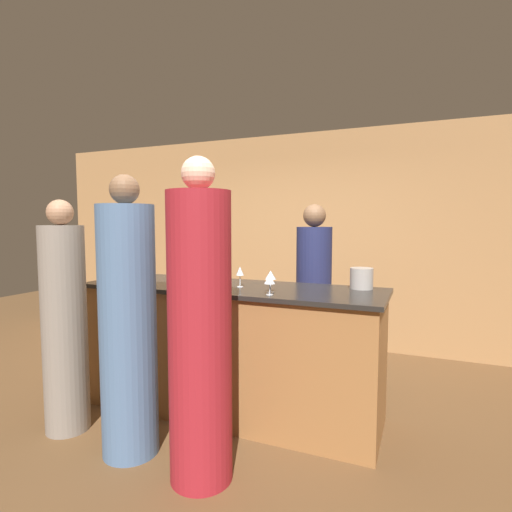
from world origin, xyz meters
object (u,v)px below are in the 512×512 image
bartender (313,301)px  guest_2 (64,325)px  guest_0 (128,327)px  ice_bucket (362,278)px  wine_bottle_0 (191,270)px  wine_bottle_1 (134,267)px  guest_1 (200,334)px

bartender → guest_2: 2.26m
guest_0 → ice_bucket: guest_0 is taller
guest_0 → wine_bottle_0: bearing=90.6°
guest_2 → ice_bucket: size_ratio=9.84×
wine_bottle_0 → ice_bucket: (1.43, 0.27, -0.03)m
guest_2 → ice_bucket: 2.36m
guest_0 → guest_2: guest_0 is taller
guest_2 → wine_bottle_1: 0.93m
guest_0 → ice_bucket: (1.42, 1.10, 0.28)m
bartender → guest_2: bartender is taller
ice_bucket → guest_1: bearing=-124.8°
guest_0 → wine_bottle_1: size_ratio=7.29×
guest_1 → ice_bucket: guest_1 is taller
guest_2 → wine_bottle_1: guest_2 is taller
guest_1 → wine_bottle_1: 1.66m
guest_0 → guest_2: (-0.67, 0.06, -0.06)m
wine_bottle_1 → ice_bucket: (2.13, 0.19, -0.02)m
bartender → guest_1: (-0.26, -1.78, 0.10)m
guest_1 → wine_bottle_0: size_ratio=6.64×
guest_1 → guest_2: 1.29m
guest_1 → wine_bottle_1: bearing=143.5°
guest_2 → wine_bottle_0: size_ratio=5.91×
wine_bottle_1 → guest_2: bearing=-87.7°
guest_0 → guest_1: size_ratio=0.96×
guest_1 → wine_bottle_0: bearing=124.8°
guest_2 → wine_bottle_0: guest_2 is taller
guest_0 → wine_bottle_0: size_ratio=6.40×
guest_1 → guest_2: (-1.28, 0.12, -0.10)m
bartender → wine_bottle_1: 1.80m
bartender → wine_bottle_1: bearing=27.0°
guest_1 → wine_bottle_1: guest_1 is taller
ice_bucket → wine_bottle_1: bearing=-175.0°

